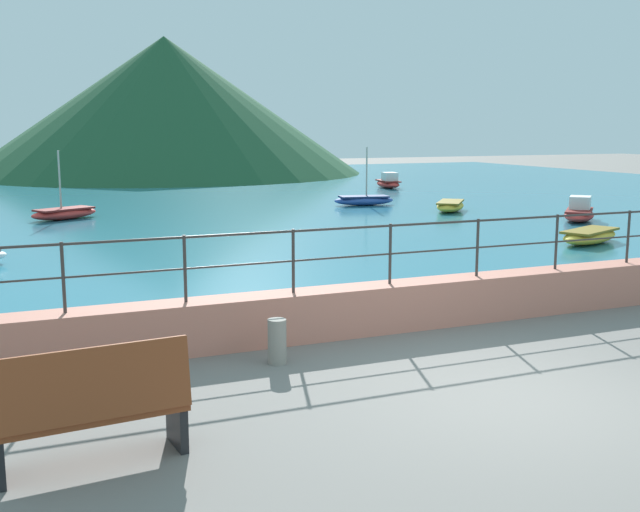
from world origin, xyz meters
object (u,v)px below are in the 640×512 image
Objects in this scene: bench_main at (92,407)px; boat_4 at (450,206)px; boat_0 at (388,182)px; boat_3 at (579,212)px; bollard at (277,342)px; boat_2 at (64,213)px; boat_6 at (590,236)px; boat_5 at (364,200)px.

boat_4 is (13.99, 16.11, -0.30)m from bench_main.
boat_3 is (-0.61, -14.02, 0.00)m from boat_0.
boat_0 is (14.37, 24.03, 0.03)m from bollard.
boat_3 is at bearing -59.60° from boat_4.
boat_2 is at bearing 155.83° from boat_3.
bollard is at bearing -85.65° from boat_2.
bench_main reaches higher than boat_6.
boat_0 is at bearing 24.92° from boat_2.
boat_4 is (12.74, -2.84, -0.01)m from boat_2.
boat_5 is at bearing -124.19° from boat_0.
boat_5 is 10.88m from boat_6.
boat_3 reaches higher than boat_4.
boat_5 is (-1.90, 3.04, 0.01)m from boat_4.
bench_main is 0.71× the size of boat_6.
boat_0 is 0.99× the size of boat_2.
boat_3 is at bearing 36.85° from bench_main.
boat_6 is (10.67, 6.13, -0.04)m from bollard.
bollard is at bearing -119.43° from boat_5.
boat_2 is at bearing -155.08° from boat_0.
bollard is 12.31m from boat_6.
bollard is 0.26× the size of boat_3.
boat_2 is 16.48m from boat_3.
boat_5 is (12.09, 19.15, -0.30)m from bench_main.
boat_4 is (-2.90, -10.11, -0.07)m from boat_0.
bench_main reaches higher than bollard.
bench_main is 0.71× the size of boat_2.
bench_main reaches higher than boat_3.
boat_0 is at bearing 59.12° from bollard.
boat_5 reaches higher than bench_main.
boat_5 is at bearing 121.13° from boat_3.
boat_2 is at bearing 167.44° from boat_4.
boat_0 is 8.55m from boat_5.
boat_3 is 4.96m from boat_6.
boat_5 is at bearing 60.57° from bollard.
bollard is 16.81m from boat_2.
bollard is 0.24× the size of boat_0.
boat_3 is 8.12m from boat_5.
boat_5 reaches higher than boat_0.
boat_5 reaches higher than boat_3.
bench_main is at bearing -122.25° from boat_5.
boat_6 is (13.19, 8.32, -0.30)m from bench_main.
boat_6 is at bearing -95.86° from boat_4.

